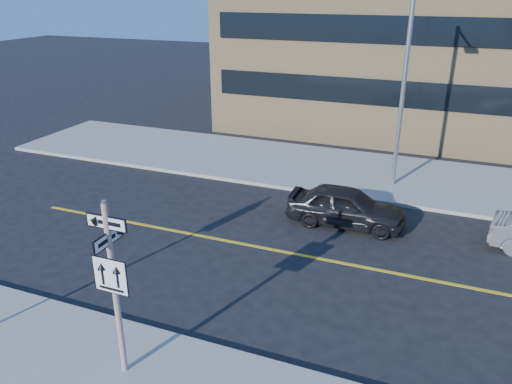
% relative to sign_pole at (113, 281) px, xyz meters
% --- Properties ---
extents(ground, '(120.00, 120.00, 0.00)m').
position_rel_sign_pole_xyz_m(ground, '(0.00, 2.51, -2.44)').
color(ground, black).
rests_on(ground, ground).
extents(sign_pole, '(0.92, 0.92, 4.06)m').
position_rel_sign_pole_xyz_m(sign_pole, '(0.00, 0.00, 0.00)').
color(sign_pole, silver).
rests_on(sign_pole, near_sidewalk).
extents(parked_car_a, '(1.72, 4.19, 1.42)m').
position_rel_sign_pole_xyz_m(parked_car_a, '(2.89, 9.24, -1.73)').
color(parked_car_a, black).
rests_on(parked_car_a, ground).
extents(streetlight_a, '(0.55, 2.25, 8.00)m').
position_rel_sign_pole_xyz_m(streetlight_a, '(4.00, 13.27, 2.32)').
color(streetlight_a, gray).
rests_on(streetlight_a, far_sidewalk).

